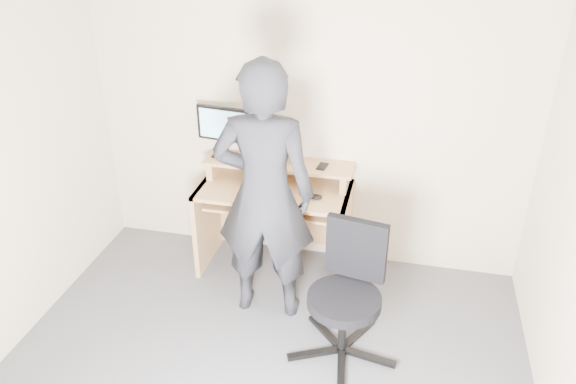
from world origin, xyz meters
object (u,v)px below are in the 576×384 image
at_px(desk, 277,206).
at_px(person, 264,195).
at_px(monitor, 223,127).
at_px(office_chair, 348,288).

distance_m(desk, person, 0.72).
height_order(monitor, person, person).
xyz_separation_m(office_chair, person, (-0.64, 0.31, 0.46)).
bearing_deg(monitor, office_chair, -32.76).
xyz_separation_m(desk, office_chair, (0.70, -0.90, -0.04)).
relative_size(monitor, office_chair, 0.48).
relative_size(desk, monitor, 2.72).
height_order(monitor, office_chair, monitor).
xyz_separation_m(monitor, office_chair, (1.16, -0.98, -0.65)).
distance_m(desk, monitor, 0.77).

